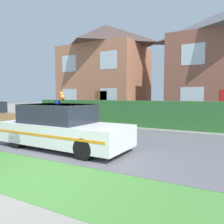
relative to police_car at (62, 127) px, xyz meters
The scene contains 8 objects.
ground_plane 3.10m from the police_car, 61.11° to the right, with size 80.00×80.00×0.00m, color gray.
road_strip 2.52m from the police_car, 53.03° to the left, with size 28.00×6.38×0.01m, color #5B5B60.
lawn_verge 2.73m from the police_car, 56.48° to the right, with size 28.00×1.89×0.01m, color #478438.
garden_hedge 5.99m from the police_car, 89.26° to the left, with size 13.76×0.57×1.46m, color #2D662D.
police_car is the anchor object (origin of this frame).
cat 1.01m from the police_car, 42.27° to the right, with size 0.27×0.31×0.28m.
house_left 12.65m from the police_car, 113.25° to the left, with size 6.89×5.73×7.86m.
wheelie_bin 7.50m from the police_car, 125.34° to the left, with size 0.74×0.74×1.10m.
Camera 1 is at (3.37, -2.85, 1.73)m, focal length 35.00 mm.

